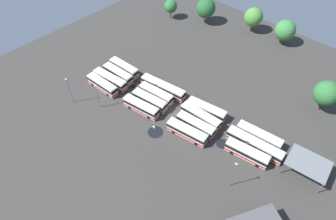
{
  "coord_description": "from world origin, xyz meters",
  "views": [
    {
      "loc": [
        37.54,
        -43.04,
        62.94
      ],
      "look_at": [
        -1.17,
        -1.46,
        1.49
      ],
      "focal_mm": 31.29,
      "sensor_mm": 36.0,
      "label": 1
    }
  ],
  "objects_px": {
    "bus_row0_slot1": "(110,79)",
    "bus_row2_slot0": "(187,132)",
    "bus_row0_slot3": "(124,68)",
    "bus_row2_slot2": "(201,116)",
    "bus_row1_slot2": "(156,94)",
    "bus_row1_slot3": "(163,87)",
    "tree_west_edge": "(253,17)",
    "bus_row3_slot1": "(247,153)",
    "tree_east_edge": "(285,30)",
    "bus_row0_slot2": "(118,74)",
    "maintenance_shelter": "(309,163)",
    "lamp_post_mid_lot": "(98,95)",
    "bus_row0_slot0": "(102,85)",
    "bus_row1_slot1": "(150,100)",
    "bus_row3_slot2": "(254,144)",
    "lamp_post_near_entrance": "(233,174)",
    "tree_northwest": "(206,8)",
    "bus_row2_slot1": "(196,125)",
    "tree_north_edge": "(171,6)",
    "bus_row2_slot3": "(206,110)",
    "lamp_post_far_corner": "(69,90)",
    "bus_row1_slot0": "(141,107)",
    "bus_row3_slot3": "(259,136)",
    "tree_northeast": "(326,93)"
  },
  "relations": [
    {
      "from": "bus_row0_slot0",
      "to": "lamp_post_near_entrance",
      "type": "xyz_separation_m",
      "value": [
        48.24,
        -0.51,
        3.28
      ]
    },
    {
      "from": "bus_row1_slot0",
      "to": "lamp_post_far_corner",
      "type": "xyz_separation_m",
      "value": [
        -17.69,
        -11.38,
        3.17
      ]
    },
    {
      "from": "bus_row1_slot3",
      "to": "tree_north_edge",
      "type": "height_order",
      "value": "tree_north_edge"
    },
    {
      "from": "tree_northwest",
      "to": "bus_row3_slot2",
      "type": "bearing_deg",
      "value": -40.21
    },
    {
      "from": "maintenance_shelter",
      "to": "tree_west_edge",
      "type": "bearing_deg",
      "value": 133.78
    },
    {
      "from": "bus_row2_slot3",
      "to": "bus_row3_slot3",
      "type": "bearing_deg",
      "value": 6.84
    },
    {
      "from": "bus_row2_slot3",
      "to": "lamp_post_mid_lot",
      "type": "relative_size",
      "value": 1.39
    },
    {
      "from": "bus_row1_slot2",
      "to": "bus_row1_slot3",
      "type": "xyz_separation_m",
      "value": [
        -0.56,
        3.49,
        0.0
      ]
    },
    {
      "from": "bus_row1_slot2",
      "to": "lamp_post_far_corner",
      "type": "relative_size",
      "value": 1.25
    },
    {
      "from": "bus_row0_slot1",
      "to": "bus_row2_slot0",
      "type": "height_order",
      "value": "same"
    },
    {
      "from": "bus_row1_slot1",
      "to": "bus_row3_slot3",
      "type": "bearing_deg",
      "value": 18.75
    },
    {
      "from": "bus_row1_slot0",
      "to": "bus_row1_slot2",
      "type": "height_order",
      "value": "same"
    },
    {
      "from": "bus_row0_slot1",
      "to": "bus_row2_slot2",
      "type": "relative_size",
      "value": 1.01
    },
    {
      "from": "bus_row3_slot2",
      "to": "lamp_post_near_entrance",
      "type": "height_order",
      "value": "lamp_post_near_entrance"
    },
    {
      "from": "bus_row2_slot2",
      "to": "tree_north_edge",
      "type": "bearing_deg",
      "value": 141.1
    },
    {
      "from": "tree_west_edge",
      "to": "tree_northeast",
      "type": "distance_m",
      "value": 43.24
    },
    {
      "from": "lamp_post_mid_lot",
      "to": "bus_row1_slot2",
      "type": "bearing_deg",
      "value": 55.36
    },
    {
      "from": "bus_row1_slot3",
      "to": "tree_east_edge",
      "type": "bearing_deg",
      "value": 73.79
    },
    {
      "from": "bus_row2_slot0",
      "to": "bus_row1_slot1",
      "type": "bearing_deg",
      "value": 174.43
    },
    {
      "from": "bus_row1_slot1",
      "to": "bus_row2_slot1",
      "type": "relative_size",
      "value": 1.0
    },
    {
      "from": "bus_row1_slot1",
      "to": "tree_north_edge",
      "type": "height_order",
      "value": "tree_north_edge"
    },
    {
      "from": "bus_row0_slot0",
      "to": "bus_row0_slot3",
      "type": "relative_size",
      "value": 1.02
    },
    {
      "from": "bus_row3_slot1",
      "to": "tree_west_edge",
      "type": "distance_m",
      "value": 59.73
    },
    {
      "from": "bus_row0_slot2",
      "to": "tree_west_edge",
      "type": "distance_m",
      "value": 55.75
    },
    {
      "from": "bus_row1_slot0",
      "to": "tree_north_edge",
      "type": "distance_m",
      "value": 53.14
    },
    {
      "from": "bus_row0_slot2",
      "to": "tree_west_edge",
      "type": "height_order",
      "value": "tree_west_edge"
    },
    {
      "from": "bus_row2_slot3",
      "to": "bus_row0_slot0",
      "type": "bearing_deg",
      "value": -155.61
    },
    {
      "from": "bus_row3_slot1",
      "to": "maintenance_shelter",
      "type": "height_order",
      "value": "maintenance_shelter"
    },
    {
      "from": "bus_row0_slot3",
      "to": "bus_row1_slot3",
      "type": "relative_size",
      "value": 0.74
    },
    {
      "from": "bus_row2_slot1",
      "to": "lamp_post_far_corner",
      "type": "height_order",
      "value": "lamp_post_far_corner"
    },
    {
      "from": "bus_row1_slot1",
      "to": "tree_northwest",
      "type": "bearing_deg",
      "value": 109.37
    },
    {
      "from": "bus_row3_slot1",
      "to": "bus_row2_slot2",
      "type": "bearing_deg",
      "value": 174.31
    },
    {
      "from": "bus_row0_slot3",
      "to": "bus_row2_slot1",
      "type": "relative_size",
      "value": 0.99
    },
    {
      "from": "bus_row0_slot0",
      "to": "bus_row2_slot2",
      "type": "distance_m",
      "value": 32.2
    },
    {
      "from": "bus_row2_slot1",
      "to": "tree_west_edge",
      "type": "xyz_separation_m",
      "value": [
        -15.54,
        52.72,
        4.28
      ]
    },
    {
      "from": "bus_row0_slot2",
      "to": "bus_row3_slot1",
      "type": "bearing_deg",
      "value": 2.55
    },
    {
      "from": "bus_row3_slot1",
      "to": "lamp_post_mid_lot",
      "type": "relative_size",
      "value": 1.32
    },
    {
      "from": "bus_row1_slot1",
      "to": "bus_row2_slot2",
      "type": "bearing_deg",
      "value": 19.5
    },
    {
      "from": "bus_row0_slot3",
      "to": "bus_row2_slot0",
      "type": "relative_size",
      "value": 0.96
    },
    {
      "from": "tree_northwest",
      "to": "lamp_post_far_corner",
      "type": "bearing_deg",
      "value": -90.87
    },
    {
      "from": "bus_row0_slot1",
      "to": "lamp_post_near_entrance",
      "type": "bearing_deg",
      "value": -4.45
    },
    {
      "from": "bus_row0_slot3",
      "to": "tree_west_edge",
      "type": "relative_size",
      "value": 1.18
    },
    {
      "from": "bus_row2_slot0",
      "to": "tree_northwest",
      "type": "height_order",
      "value": "tree_northwest"
    },
    {
      "from": "bus_row3_slot2",
      "to": "lamp_post_near_entrance",
      "type": "bearing_deg",
      "value": -82.81
    },
    {
      "from": "bus_row1_slot1",
      "to": "maintenance_shelter",
      "type": "xyz_separation_m",
      "value": [
        43.77,
        9.33,
        2.25
      ]
    },
    {
      "from": "bus_row0_slot3",
      "to": "bus_row2_slot2",
      "type": "bearing_deg",
      "value": 0.75
    },
    {
      "from": "bus_row1_slot1",
      "to": "bus_row1_slot2",
      "type": "relative_size",
      "value": 1.0
    },
    {
      "from": "bus_row1_slot3",
      "to": "lamp_post_near_entrance",
      "type": "height_order",
      "value": "lamp_post_near_entrance"
    },
    {
      "from": "bus_row1_slot3",
      "to": "bus_row3_slot2",
      "type": "distance_m",
      "value": 32.07
    },
    {
      "from": "bus_row1_slot2",
      "to": "lamp_post_near_entrance",
      "type": "bearing_deg",
      "value": -15.11
    }
  ]
}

